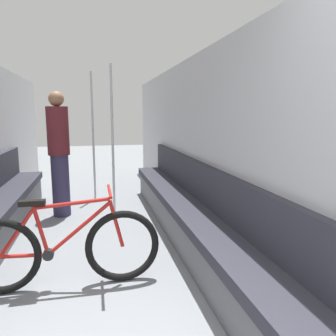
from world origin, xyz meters
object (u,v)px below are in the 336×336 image
(bicycle, at_px, (63,249))
(grab_pole_far, at_px, (93,139))
(grab_pole_near, at_px, (113,143))
(bench_seat_row_right, at_px, (189,216))
(passenger_standing, at_px, (59,153))

(bicycle, height_order, grab_pole_far, grab_pole_far)
(bicycle, xyz_separation_m, grab_pole_near, (0.54, 2.04, 0.71))
(bench_seat_row_right, bearing_deg, passenger_standing, 138.12)
(bicycle, bearing_deg, passenger_standing, 79.45)
(bench_seat_row_right, height_order, bicycle, bench_seat_row_right)
(bench_seat_row_right, height_order, grab_pole_far, grab_pole_far)
(grab_pole_near, bearing_deg, passenger_standing, 174.82)
(bicycle, bearing_deg, bench_seat_row_right, 13.37)
(grab_pole_far, relative_size, passenger_standing, 1.21)
(grab_pole_near, xyz_separation_m, passenger_standing, (-0.75, 0.07, -0.13))
(grab_pole_far, xyz_separation_m, passenger_standing, (-0.48, -0.83, -0.13))
(bicycle, distance_m, passenger_standing, 2.19)
(bench_seat_row_right, xyz_separation_m, grab_pole_near, (-0.77, 1.29, 0.74))
(bench_seat_row_right, relative_size, passenger_standing, 2.81)
(grab_pole_near, relative_size, grab_pole_far, 1.00)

